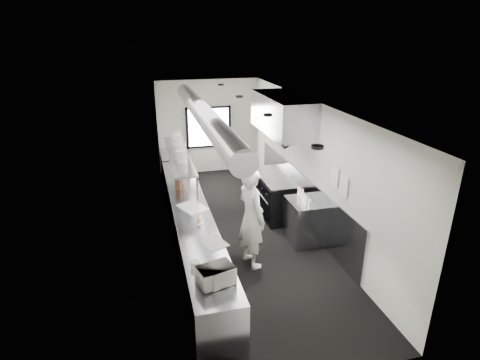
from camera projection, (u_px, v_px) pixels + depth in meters
floor at (242, 231)px, 8.56m from camera, size 3.00×8.00×0.01m
ceiling at (242, 104)px, 7.54m from camera, size 3.00×8.00×0.01m
wall_back at (209, 127)px, 11.66m from camera, size 3.00×0.02×2.80m
wall_front at (330, 288)px, 4.44m from camera, size 3.00×0.02×2.80m
wall_left at (169, 178)px, 7.70m from camera, size 0.02×8.00×2.80m
wall_right at (309, 165)px, 8.39m from camera, size 0.02×8.00×2.80m
wall_cladding at (301, 196)px, 8.97m from camera, size 0.03×5.50×1.10m
hvac_duct at (203, 114)px, 7.83m from camera, size 0.40×6.40×0.40m
service_window at (209, 127)px, 11.63m from camera, size 1.36×0.05×1.25m
exhaust_hood at (282, 114)px, 8.57m from camera, size 0.81×2.20×0.88m
prep_counter at (192, 230)px, 7.68m from camera, size 0.70×6.00×0.90m
pass_shelf at (179, 155)px, 8.63m from camera, size 0.45×3.00×0.68m
range at (277, 195)px, 9.26m from camera, size 0.88×1.60×0.94m
bottle_station at (304, 221)px, 8.03m from camera, size 0.65×0.80×0.90m
far_work_table at (174, 169)px, 11.02m from camera, size 0.70×1.20×0.90m
notice_sheet_a at (335, 176)px, 7.23m from camera, size 0.02×0.28×0.38m
notice_sheet_b at (344, 185)px, 6.93m from camera, size 0.02×0.28×0.38m
line_cook at (251, 218)px, 7.05m from camera, size 0.63×0.80×1.91m
microwave at (216, 275)px, 5.28m from camera, size 0.52×0.45×0.27m
deli_tub_a at (199, 277)px, 5.39m from camera, size 0.17×0.17×0.09m
deli_tub_b at (195, 264)px, 5.68m from camera, size 0.17×0.17×0.10m
newspaper at (214, 243)px, 6.33m from camera, size 0.48×0.53×0.01m
small_plate at (199, 223)px, 6.97m from camera, size 0.17×0.17×0.01m
pastry at (199, 221)px, 6.95m from camera, size 0.09×0.09×0.09m
cutting_board at (192, 207)px, 7.58m from camera, size 0.61×0.68×0.02m
knife_block at (179, 183)px, 8.46m from camera, size 0.18×0.26×0.26m
plate_stack_a at (182, 157)px, 8.02m from camera, size 0.27×0.27×0.25m
plate_stack_b at (180, 152)px, 8.21m from camera, size 0.31×0.31×0.33m
plate_stack_c at (178, 145)px, 8.66m from camera, size 0.25×0.25×0.34m
plate_stack_d at (176, 139)px, 9.13m from camera, size 0.29×0.29×0.34m
squeeze_bottle_a at (309, 204)px, 7.51m from camera, size 0.07×0.07×0.19m
squeeze_bottle_b at (306, 201)px, 7.65m from camera, size 0.08×0.08×0.19m
squeeze_bottle_c at (304, 197)px, 7.83m from camera, size 0.07×0.07×0.17m
squeeze_bottle_d at (302, 194)px, 7.97m from camera, size 0.09×0.09×0.20m
squeeze_bottle_e at (299, 191)px, 8.08m from camera, size 0.07×0.07×0.20m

